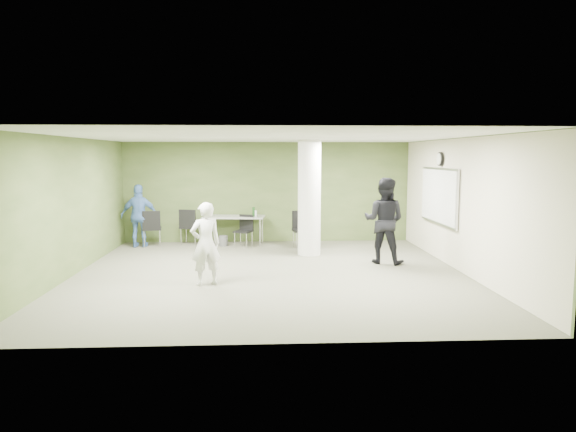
{
  "coord_description": "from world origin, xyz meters",
  "views": [
    {
      "loc": [
        -0.15,
        -10.41,
        2.43
      ],
      "look_at": [
        0.43,
        1.0,
        1.08
      ],
      "focal_mm": 32.0,
      "sensor_mm": 36.0,
      "label": 1
    }
  ],
  "objects": [
    {
      "name": "floor",
      "position": [
        0.0,
        0.0,
        0.0
      ],
      "size": [
        8.0,
        8.0,
        0.0
      ],
      "primitive_type": "plane",
      "color": "#535242",
      "rests_on": "ground"
    },
    {
      "name": "wall_left",
      "position": [
        -4.0,
        0.0,
        1.4
      ],
      "size": [
        0.02,
        8.0,
        2.8
      ],
      "primitive_type": "cube",
      "color": "#3D5126",
      "rests_on": "floor"
    },
    {
      "name": "wall_right_cream",
      "position": [
        4.0,
        0.0,
        1.4
      ],
      "size": [
        0.02,
        8.0,
        2.8
      ],
      "primitive_type": "cube",
      "color": "beige",
      "rests_on": "floor"
    },
    {
      "name": "woman_white",
      "position": [
        -1.21,
        -0.88,
        0.79
      ],
      "size": [
        0.67,
        0.56,
        1.57
      ],
      "primitive_type": "imported",
      "rotation": [
        0.0,
        0.0,
        3.52
      ],
      "color": "silver",
      "rests_on": "floor"
    },
    {
      "name": "chair_table_right",
      "position": [
        0.89,
        2.96,
        0.57
      ],
      "size": [
        0.54,
        0.54,
        0.97
      ],
      "rotation": [
        0.0,
        0.0,
        0.13
      ],
      "color": "black",
      "rests_on": "floor"
    },
    {
      "name": "chair_back_left",
      "position": [
        -3.1,
        3.32,
        0.57
      ],
      "size": [
        0.56,
        0.56,
        0.97
      ],
      "rotation": [
        0.0,
        0.0,
        3.31
      ],
      "color": "black",
      "rests_on": "floor"
    },
    {
      "name": "column",
      "position": [
        1.0,
        2.0,
        1.4
      ],
      "size": [
        0.56,
        0.56,
        2.8
      ],
      "primitive_type": "cylinder",
      "color": "silver",
      "rests_on": "floor"
    },
    {
      "name": "man_black",
      "position": [
        2.59,
        0.92,
        0.97
      ],
      "size": [
        1.17,
        1.07,
        1.94
      ],
      "primitive_type": "imported",
      "rotation": [
        0.0,
        0.0,
        2.68
      ],
      "color": "black",
      "rests_on": "floor"
    },
    {
      "name": "ceiling",
      "position": [
        0.0,
        0.0,
        2.8
      ],
      "size": [
        8.0,
        8.0,
        0.0
      ],
      "primitive_type": "plane",
      "rotation": [
        3.14,
        0.0,
        0.0
      ],
      "color": "white",
      "rests_on": "wall_back"
    },
    {
      "name": "folding_table",
      "position": [
        -0.9,
        3.54,
        0.73
      ],
      "size": [
        1.71,
        0.89,
        1.03
      ],
      "rotation": [
        0.0,
        0.0,
        -0.1
      ],
      "color": "gray",
      "rests_on": "floor"
    },
    {
      "name": "man_blue",
      "position": [
        -3.4,
        3.27,
        0.84
      ],
      "size": [
        0.98,
        0.42,
        1.67
      ],
      "primitive_type": "imported",
      "rotation": [
        0.0,
        0.0,
        3.16
      ],
      "color": "#456CAC",
      "rests_on": "floor"
    },
    {
      "name": "wall_back",
      "position": [
        0.0,
        4.0,
        1.4
      ],
      "size": [
        8.0,
        2.8,
        0.02
      ],
      "primitive_type": "cube",
      "rotation": [
        1.57,
        0.0,
        0.0
      ],
      "color": "#3D5126",
      "rests_on": "floor"
    },
    {
      "name": "chair_table_left",
      "position": [
        -0.62,
        3.24,
        0.49
      ],
      "size": [
        0.56,
        0.56,
        0.85
      ],
      "rotation": [
        0.0,
        0.0,
        -0.42
      ],
      "color": "black",
      "rests_on": "floor"
    },
    {
      "name": "wastebasket",
      "position": [
        -1.2,
        3.31,
        0.14
      ],
      "size": [
        0.24,
        0.24,
        0.27
      ],
      "primitive_type": "cylinder",
      "color": "#4C4C4C",
      "rests_on": "floor"
    },
    {
      "name": "whiteboard",
      "position": [
        3.92,
        1.2,
        1.5
      ],
      "size": [
        0.05,
        2.3,
        1.3
      ],
      "color": "silver",
      "rests_on": "wall_right_cream"
    },
    {
      "name": "chair_back_right",
      "position": [
        -2.14,
        3.56,
        0.57
      ],
      "size": [
        0.58,
        0.58,
        0.98
      ],
      "rotation": [
        0.0,
        0.0,
        2.92
      ],
      "color": "black",
      "rests_on": "floor"
    },
    {
      "name": "wall_clock",
      "position": [
        3.92,
        1.2,
        2.35
      ],
      "size": [
        0.06,
        0.32,
        0.32
      ],
      "color": "black",
      "rests_on": "wall_right_cream"
    }
  ]
}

